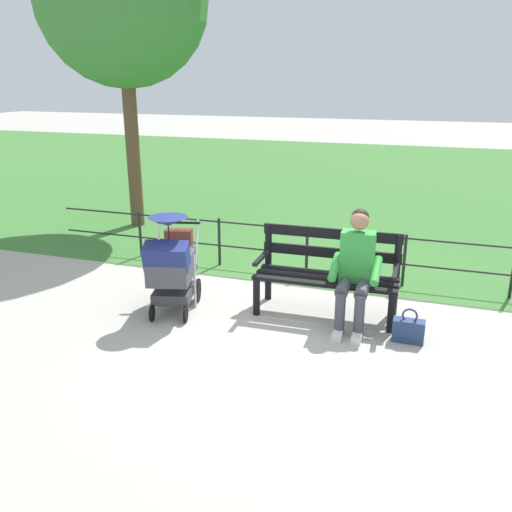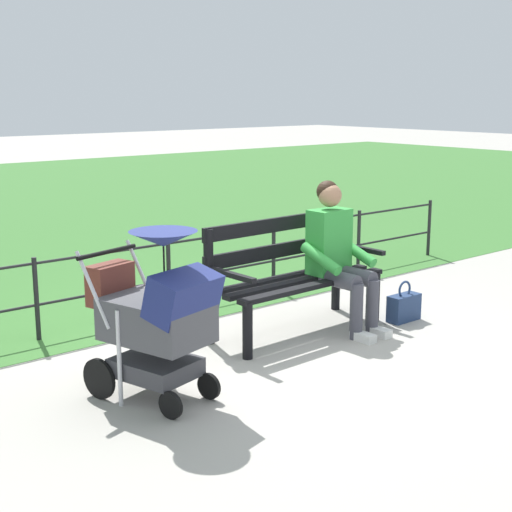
{
  "view_description": "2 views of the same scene",
  "coord_description": "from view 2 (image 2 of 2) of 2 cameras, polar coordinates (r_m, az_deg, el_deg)",
  "views": [
    {
      "loc": [
        -1.59,
        5.61,
        2.61
      ],
      "look_at": [
        0.24,
        0.21,
        0.71
      ],
      "focal_mm": 37.94,
      "sensor_mm": 36.0,
      "label": 1
    },
    {
      "loc": [
        3.65,
        4.45,
        2.0
      ],
      "look_at": [
        0.14,
        0.2,
        0.79
      ],
      "focal_mm": 52.29,
      "sensor_mm": 36.0,
      "label": 2
    }
  ],
  "objects": [
    {
      "name": "person_on_bench",
      "position": [
        6.39,
        6.29,
        0.33
      ],
      "size": [
        0.54,
        0.74,
        1.28
      ],
      "color": "#42424C",
      "rests_on": "ground"
    },
    {
      "name": "stroller",
      "position": [
        4.92,
        -7.58,
        -4.39
      ],
      "size": [
        0.7,
        0.98,
        1.15
      ],
      "color": "black",
      "rests_on": "ground"
    },
    {
      "name": "park_fence",
      "position": [
        7.08,
        -4.83,
        -0.57
      ],
      "size": [
        7.74,
        0.04,
        0.7
      ],
      "color": "black",
      "rests_on": "ground"
    },
    {
      "name": "handbag",
      "position": [
        6.81,
        11.24,
        -3.84
      ],
      "size": [
        0.32,
        0.14,
        0.37
      ],
      "color": "navy",
      "rests_on": "ground"
    },
    {
      "name": "ground_plane",
      "position": [
        6.09,
        -0.23,
        -6.82
      ],
      "size": [
        60.0,
        60.0,
        0.0
      ],
      "primitive_type": "plane",
      "color": "#ADA89E"
    },
    {
      "name": "park_bench",
      "position": [
        6.35,
        2.66,
        -1.09
      ],
      "size": [
        1.61,
        0.64,
        0.96
      ],
      "color": "black",
      "rests_on": "ground"
    }
  ]
}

